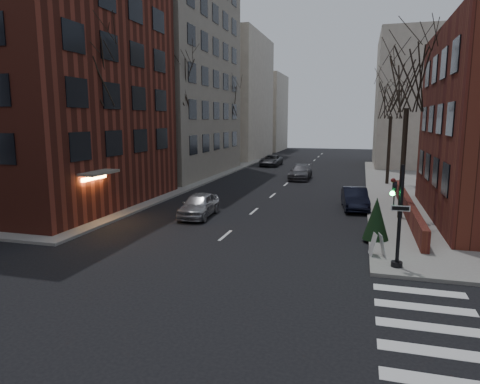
# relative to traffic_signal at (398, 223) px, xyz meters

# --- Properties ---
(ground) EXTENTS (160.00, 160.00, 0.00)m
(ground) POSITION_rel_traffic_signal_xyz_m (-7.94, -8.99, -1.91)
(ground) COLOR black
(ground) RESTS_ON ground
(sidewalk_far_left) EXTENTS (44.00, 44.00, 0.15)m
(sidewalk_far_left) POSITION_rel_traffic_signal_xyz_m (-36.94, 21.01, -1.83)
(sidewalk_far_left) COLOR gray
(sidewalk_far_left) RESTS_ON ground
(building_left_brick) EXTENTS (15.00, 15.00, 18.00)m
(building_left_brick) POSITION_rel_traffic_signal_xyz_m (-23.44, 7.51, 7.09)
(building_left_brick) COLOR maroon
(building_left_brick) RESTS_ON ground
(building_left_tan) EXTENTS (18.00, 18.00, 28.00)m
(building_left_tan) POSITION_rel_traffic_signal_xyz_m (-24.94, 25.01, 12.09)
(building_left_tan) COLOR gray
(building_left_tan) RESTS_ON ground
(low_wall_right) EXTENTS (0.35, 16.00, 1.00)m
(low_wall_right) POSITION_rel_traffic_signal_xyz_m (1.36, 10.01, -1.26)
(low_wall_right) COLOR #5F271B
(low_wall_right) RESTS_ON sidewalk_far_right
(building_distant_la) EXTENTS (14.00, 16.00, 18.00)m
(building_distant_la) POSITION_rel_traffic_signal_xyz_m (-22.94, 46.01, 7.09)
(building_distant_la) COLOR beige
(building_distant_la) RESTS_ON ground
(building_distant_ra) EXTENTS (14.00, 14.00, 16.00)m
(building_distant_ra) POSITION_rel_traffic_signal_xyz_m (7.06, 41.01, 6.09)
(building_distant_ra) COLOR beige
(building_distant_ra) RESTS_ON ground
(building_distant_lb) EXTENTS (10.00, 12.00, 14.00)m
(building_distant_lb) POSITION_rel_traffic_signal_xyz_m (-20.94, 63.01, 5.09)
(building_distant_lb) COLOR beige
(building_distant_lb) RESTS_ON ground
(traffic_signal) EXTENTS (0.76, 0.44, 4.00)m
(traffic_signal) POSITION_rel_traffic_signal_xyz_m (0.00, 0.00, 0.00)
(traffic_signal) COLOR black
(traffic_signal) RESTS_ON sidewalk_far_right
(tree_left_a) EXTENTS (4.18, 4.18, 10.26)m
(tree_left_a) POSITION_rel_traffic_signal_xyz_m (-16.74, 5.01, 6.56)
(tree_left_a) COLOR #2D231C
(tree_left_a) RESTS_ON sidewalk_far_left
(tree_left_b) EXTENTS (4.40, 4.40, 10.80)m
(tree_left_b) POSITION_rel_traffic_signal_xyz_m (-16.74, 17.01, 7.00)
(tree_left_b) COLOR #2D231C
(tree_left_b) RESTS_ON sidewalk_far_left
(tree_left_c) EXTENTS (3.96, 3.96, 9.72)m
(tree_left_c) POSITION_rel_traffic_signal_xyz_m (-16.74, 31.01, 6.12)
(tree_left_c) COLOR #2D231C
(tree_left_c) RESTS_ON sidewalk_far_left
(tree_right_a) EXTENTS (3.96, 3.96, 9.72)m
(tree_right_a) POSITION_rel_traffic_signal_xyz_m (0.86, 9.01, 6.12)
(tree_right_a) COLOR #2D231C
(tree_right_a) RESTS_ON sidewalk_far_right
(tree_right_b) EXTENTS (3.74, 3.74, 9.18)m
(tree_right_b) POSITION_rel_traffic_signal_xyz_m (0.86, 23.01, 5.68)
(tree_right_b) COLOR #2D231C
(tree_right_b) RESTS_ON sidewalk_far_right
(streetlamp_near) EXTENTS (0.36, 0.36, 6.28)m
(streetlamp_near) POSITION_rel_traffic_signal_xyz_m (-16.14, 13.01, 2.33)
(streetlamp_near) COLOR black
(streetlamp_near) RESTS_ON sidewalk_far_left
(streetlamp_far) EXTENTS (0.36, 0.36, 6.28)m
(streetlamp_far) POSITION_rel_traffic_signal_xyz_m (-16.14, 33.01, 2.33)
(streetlamp_far) COLOR black
(streetlamp_far) RESTS_ON sidewalk_far_left
(parked_sedan) EXTENTS (1.99, 4.44, 1.41)m
(parked_sedan) POSITION_rel_traffic_signal_xyz_m (-1.74, 11.49, -1.20)
(parked_sedan) COLOR black
(parked_sedan) RESTS_ON ground
(car_lane_silver) EXTENTS (1.92, 4.31, 1.44)m
(car_lane_silver) POSITION_rel_traffic_signal_xyz_m (-10.78, 6.65, -1.19)
(car_lane_silver) COLOR #A1A1A6
(car_lane_silver) RESTS_ON ground
(car_lane_gray) EXTENTS (2.00, 4.87, 1.41)m
(car_lane_gray) POSITION_rel_traffic_signal_xyz_m (-7.14, 24.65, -1.20)
(car_lane_gray) COLOR #434348
(car_lane_gray) RESTS_ON ground
(car_lane_far) EXTENTS (2.29, 4.94, 1.37)m
(car_lane_far) POSITION_rel_traffic_signal_xyz_m (-12.41, 35.93, -1.22)
(car_lane_far) COLOR #434348
(car_lane_far) RESTS_ON ground
(sandwich_board) EXTENTS (0.54, 0.67, 0.96)m
(sandwich_board) POSITION_rel_traffic_signal_xyz_m (-0.64, 1.24, -1.28)
(sandwich_board) COLOR silver
(sandwich_board) RESTS_ON sidewalk_far_right
(evergreen_shrub) EXTENTS (1.41, 1.41, 2.04)m
(evergreen_shrub) POSITION_rel_traffic_signal_xyz_m (-0.64, 3.85, -0.74)
(evergreen_shrub) COLOR black
(evergreen_shrub) RESTS_ON sidewalk_far_right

